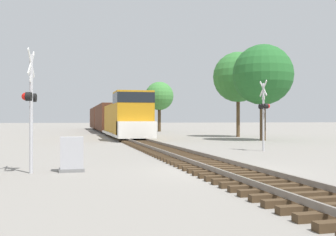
{
  "coord_description": "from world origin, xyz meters",
  "views": [
    {
      "loc": [
        -5.16,
        -13.13,
        1.84
      ],
      "look_at": [
        0.99,
        11.74,
        1.93
      ],
      "focal_mm": 42.0,
      "sensor_mm": 36.0,
      "label": 1
    }
  ],
  "objects_px": {
    "freight_train": "(109,118)",
    "tree_deep_background": "(159,96)",
    "relay_cabinet": "(72,155)",
    "crossing_signal_near": "(30,102)",
    "tree_far_right": "(263,75)",
    "tree_mid_background": "(238,77)",
    "crossing_signal_far": "(264,109)"
  },
  "relations": [
    {
      "from": "freight_train",
      "to": "tree_deep_background",
      "type": "xyz_separation_m",
      "value": [
        7.78,
        2.03,
        3.34
      ]
    },
    {
      "from": "relay_cabinet",
      "to": "tree_deep_background",
      "type": "distance_m",
      "value": 45.59
    },
    {
      "from": "crossing_signal_near",
      "to": "tree_deep_background",
      "type": "relative_size",
      "value": 0.56
    },
    {
      "from": "crossing_signal_near",
      "to": "tree_deep_background",
      "type": "xyz_separation_m",
      "value": [
        14.29,
        43.58,
        2.89
      ]
    },
    {
      "from": "tree_far_right",
      "to": "tree_deep_background",
      "type": "bearing_deg",
      "value": 96.83
    },
    {
      "from": "freight_train",
      "to": "tree_far_right",
      "type": "distance_m",
      "value": 27.24
    },
    {
      "from": "crossing_signal_near",
      "to": "tree_deep_background",
      "type": "height_order",
      "value": "tree_deep_background"
    },
    {
      "from": "relay_cabinet",
      "to": "tree_mid_background",
      "type": "xyz_separation_m",
      "value": [
        16.94,
        23.81,
        5.65
      ]
    },
    {
      "from": "tree_mid_background",
      "to": "tree_deep_background",
      "type": "bearing_deg",
      "value": 101.59
    },
    {
      "from": "tree_far_right",
      "to": "tree_deep_background",
      "type": "relative_size",
      "value": 1.11
    },
    {
      "from": "tree_mid_background",
      "to": "tree_deep_background",
      "type": "distance_m",
      "value": 20.08
    },
    {
      "from": "relay_cabinet",
      "to": "tree_deep_background",
      "type": "height_order",
      "value": "tree_deep_background"
    },
    {
      "from": "freight_train",
      "to": "relay_cabinet",
      "type": "distance_m",
      "value": 41.77
    },
    {
      "from": "freight_train",
      "to": "tree_mid_background",
      "type": "xyz_separation_m",
      "value": [
        11.81,
        -17.62,
        4.27
      ]
    },
    {
      "from": "tree_mid_background",
      "to": "tree_deep_background",
      "type": "relative_size",
      "value": 1.18
    },
    {
      "from": "tree_far_right",
      "to": "tree_mid_background",
      "type": "xyz_separation_m",
      "value": [
        0.84,
        7.04,
        0.56
      ]
    },
    {
      "from": "freight_train",
      "to": "crossing_signal_far",
      "type": "xyz_separation_m",
      "value": [
        5.71,
        -34.91,
        0.46
      ]
    },
    {
      "from": "relay_cabinet",
      "to": "tree_deep_background",
      "type": "bearing_deg",
      "value": 73.46
    },
    {
      "from": "crossing_signal_far",
      "to": "freight_train",
      "type": "bearing_deg",
      "value": 11.5
    },
    {
      "from": "freight_train",
      "to": "tree_mid_background",
      "type": "height_order",
      "value": "tree_mid_background"
    },
    {
      "from": "crossing_signal_near",
      "to": "relay_cabinet",
      "type": "height_order",
      "value": "crossing_signal_near"
    },
    {
      "from": "freight_train",
      "to": "tree_mid_background",
      "type": "relative_size",
      "value": 5.59
    },
    {
      "from": "tree_deep_background",
      "to": "crossing_signal_far",
      "type": "bearing_deg",
      "value": -93.21
    },
    {
      "from": "crossing_signal_far",
      "to": "tree_deep_background",
      "type": "height_order",
      "value": "tree_deep_background"
    },
    {
      "from": "crossing_signal_far",
      "to": "relay_cabinet",
      "type": "distance_m",
      "value": 12.78
    },
    {
      "from": "crossing_signal_far",
      "to": "tree_mid_background",
      "type": "height_order",
      "value": "tree_mid_background"
    },
    {
      "from": "freight_train",
      "to": "tree_deep_background",
      "type": "bearing_deg",
      "value": 14.65
    },
    {
      "from": "tree_deep_background",
      "to": "tree_mid_background",
      "type": "bearing_deg",
      "value": -78.41
    },
    {
      "from": "tree_deep_background",
      "to": "crossing_signal_near",
      "type": "bearing_deg",
      "value": -108.15
    },
    {
      "from": "crossing_signal_near",
      "to": "tree_mid_background",
      "type": "height_order",
      "value": "tree_mid_background"
    },
    {
      "from": "crossing_signal_near",
      "to": "tree_far_right",
      "type": "distance_m",
      "value": 24.52
    },
    {
      "from": "freight_train",
      "to": "crossing_signal_far",
      "type": "height_order",
      "value": "freight_train"
    }
  ]
}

